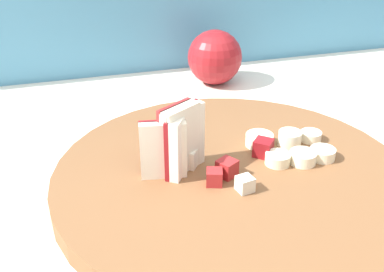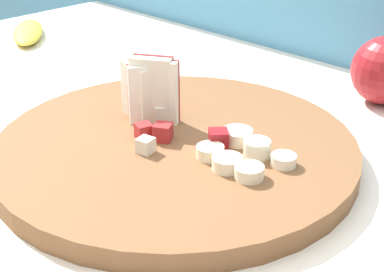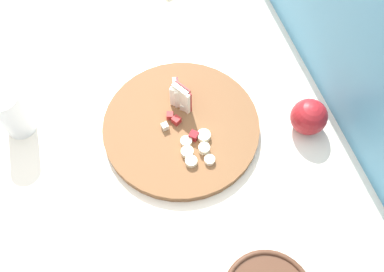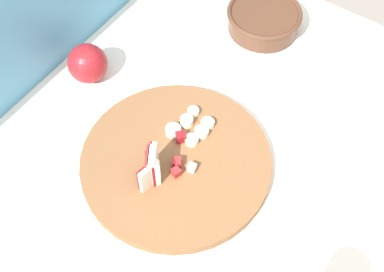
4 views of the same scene
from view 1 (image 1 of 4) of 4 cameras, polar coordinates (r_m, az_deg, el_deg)
name	(u,v)px [view 1 (image 1 of 4)]	position (r m, az deg, el deg)	size (l,w,h in m)	color
tile_backsplash	(149,186)	(0.90, -5.22, -6.04)	(2.40, 0.04, 1.38)	#4C8EB2
cutting_board	(231,178)	(0.47, 4.73, -5.11)	(0.35, 0.35, 0.02)	brown
apple_wedge_fan	(176,142)	(0.45, -1.89, -0.75)	(0.07, 0.04, 0.07)	maroon
apple_dice_pile	(225,163)	(0.46, 4.02, -3.21)	(0.10, 0.08, 0.02)	maroon
banana_slice_rows	(290,147)	(0.50, 11.73, -1.27)	(0.08, 0.07, 0.02)	beige
whole_apple	(215,57)	(0.71, 2.75, 9.42)	(0.08, 0.08, 0.08)	maroon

